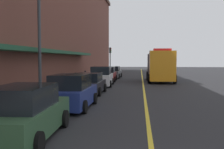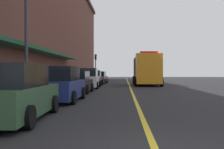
{
  "view_description": "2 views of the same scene",
  "coord_description": "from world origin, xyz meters",
  "px_view_note": "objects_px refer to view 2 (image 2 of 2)",
  "views": [
    {
      "loc": [
        -0.34,
        -4.78,
        2.57
      ],
      "look_at": [
        -2.89,
        19.61,
        1.13
      ],
      "focal_mm": 42.91,
      "sensor_mm": 36.0,
      "label": 1
    },
    {
      "loc": [
        -0.59,
        -4.87,
        1.48
      ],
      "look_at": [
        -1.58,
        17.32,
        1.29
      ],
      "focal_mm": 43.54,
      "sensor_mm": 36.0,
      "label": 2
    }
  ],
  "objects_px": {
    "street_lamp_left": "(26,19)",
    "traffic_light_near": "(96,62)",
    "parked_car_4": "(94,78)",
    "parking_meter_2": "(84,76)",
    "parked_car_3": "(88,79)",
    "parked_car_2": "(76,83)",
    "parking_meter_0": "(62,78)",
    "parked_car_1": "(60,85)",
    "utility_truck": "(146,70)",
    "parked_car_5": "(99,78)",
    "parking_meter_1": "(71,77)",
    "parked_car_0": "(14,94)"
  },
  "relations": [
    {
      "from": "parked_car_4",
      "to": "parked_car_3",
      "type": "bearing_deg",
      "value": 179.09
    },
    {
      "from": "parked_car_0",
      "to": "street_lamp_left",
      "type": "bearing_deg",
      "value": 14.76
    },
    {
      "from": "parked_car_2",
      "to": "parked_car_4",
      "type": "height_order",
      "value": "parked_car_4"
    },
    {
      "from": "parked_car_5",
      "to": "utility_truck",
      "type": "distance_m",
      "value": 7.85
    },
    {
      "from": "parked_car_4",
      "to": "parking_meter_2",
      "type": "height_order",
      "value": "parked_car_4"
    },
    {
      "from": "traffic_light_near",
      "to": "parked_car_0",
      "type": "bearing_deg",
      "value": -87.94
    },
    {
      "from": "parked_car_0",
      "to": "parking_meter_1",
      "type": "distance_m",
      "value": 16.14
    },
    {
      "from": "parking_meter_0",
      "to": "street_lamp_left",
      "type": "relative_size",
      "value": 0.19
    },
    {
      "from": "parked_car_1",
      "to": "parked_car_4",
      "type": "relative_size",
      "value": 1.01
    },
    {
      "from": "parked_car_1",
      "to": "parking_meter_0",
      "type": "xyz_separation_m",
      "value": [
        -1.5,
        7.06,
        0.23
      ]
    },
    {
      "from": "parked_car_3",
      "to": "parking_meter_2",
      "type": "xyz_separation_m",
      "value": [
        -1.39,
        6.47,
        0.2
      ]
    },
    {
      "from": "parked_car_5",
      "to": "utility_truck",
      "type": "height_order",
      "value": "utility_truck"
    },
    {
      "from": "utility_truck",
      "to": "parking_meter_1",
      "type": "relative_size",
      "value": 5.78
    },
    {
      "from": "parking_meter_1",
      "to": "traffic_light_near",
      "type": "relative_size",
      "value": 0.31
    },
    {
      "from": "parked_car_0",
      "to": "traffic_light_near",
      "type": "xyz_separation_m",
      "value": [
        -1.31,
        36.43,
        2.35
      ]
    },
    {
      "from": "parked_car_1",
      "to": "parked_car_5",
      "type": "relative_size",
      "value": 0.98
    },
    {
      "from": "parked_car_2",
      "to": "traffic_light_near",
      "type": "relative_size",
      "value": 0.98
    },
    {
      "from": "parked_car_4",
      "to": "utility_truck",
      "type": "relative_size",
      "value": 0.56
    },
    {
      "from": "parking_meter_0",
      "to": "parking_meter_2",
      "type": "xyz_separation_m",
      "value": [
        0.0,
        11.01,
        0.0
      ]
    },
    {
      "from": "parked_car_1",
      "to": "parking_meter_0",
      "type": "relative_size",
      "value": 3.29
    },
    {
      "from": "parking_meter_2",
      "to": "traffic_light_near",
      "type": "xyz_separation_m",
      "value": [
        0.06,
        13.0,
        2.1
      ]
    },
    {
      "from": "parked_car_1",
      "to": "street_lamp_left",
      "type": "bearing_deg",
      "value": 63.58
    },
    {
      "from": "street_lamp_left",
      "to": "traffic_light_near",
      "type": "height_order",
      "value": "street_lamp_left"
    },
    {
      "from": "parked_car_4",
      "to": "traffic_light_near",
      "type": "bearing_deg",
      "value": 3.81
    },
    {
      "from": "parking_meter_0",
      "to": "parking_meter_2",
      "type": "distance_m",
      "value": 11.01
    },
    {
      "from": "parked_car_2",
      "to": "parked_car_4",
      "type": "bearing_deg",
      "value": 0.62
    },
    {
      "from": "parked_car_2",
      "to": "parking_meter_1",
      "type": "relative_size",
      "value": 3.16
    },
    {
      "from": "parked_car_5",
      "to": "parking_meter_0",
      "type": "bearing_deg",
      "value": 176.46
    },
    {
      "from": "parked_car_5",
      "to": "traffic_light_near",
      "type": "bearing_deg",
      "value": 10.87
    },
    {
      "from": "parked_car_4",
      "to": "parking_meter_0",
      "type": "distance_m",
      "value": 9.85
    },
    {
      "from": "street_lamp_left",
      "to": "traffic_light_near",
      "type": "distance_m",
      "value": 30.03
    },
    {
      "from": "parked_car_3",
      "to": "parked_car_2",
      "type": "bearing_deg",
      "value": 177.81
    },
    {
      "from": "parked_car_0",
      "to": "parked_car_4",
      "type": "height_order",
      "value": "parked_car_0"
    },
    {
      "from": "parked_car_1",
      "to": "parking_meter_2",
      "type": "relative_size",
      "value": 3.29
    },
    {
      "from": "parked_car_5",
      "to": "parking_meter_1",
      "type": "height_order",
      "value": "parked_car_5"
    },
    {
      "from": "utility_truck",
      "to": "parking_meter_2",
      "type": "distance_m",
      "value": 7.37
    },
    {
      "from": "parking_meter_1",
      "to": "utility_truck",
      "type": "bearing_deg",
      "value": 41.47
    },
    {
      "from": "street_lamp_left",
      "to": "parked_car_4",
      "type": "bearing_deg",
      "value": 82.95
    },
    {
      "from": "parked_car_5",
      "to": "parking_meter_0",
      "type": "relative_size",
      "value": 3.35
    },
    {
      "from": "parked_car_4",
      "to": "parked_car_5",
      "type": "height_order",
      "value": "parked_car_4"
    },
    {
      "from": "parking_meter_0",
      "to": "parked_car_0",
      "type": "bearing_deg",
      "value": -83.7
    },
    {
      "from": "parked_car_5",
      "to": "parked_car_4",
      "type": "bearing_deg",
      "value": -179.15
    },
    {
      "from": "parking_meter_1",
      "to": "street_lamp_left",
      "type": "height_order",
      "value": "street_lamp_left"
    },
    {
      "from": "parked_car_3",
      "to": "street_lamp_left",
      "type": "height_order",
      "value": "street_lamp_left"
    },
    {
      "from": "parked_car_3",
      "to": "parking_meter_0",
      "type": "xyz_separation_m",
      "value": [
        -1.39,
        -4.54,
        0.2
      ]
    },
    {
      "from": "street_lamp_left",
      "to": "parked_car_3",
      "type": "bearing_deg",
      "value": 79.31
    },
    {
      "from": "parked_car_2",
      "to": "parking_meter_0",
      "type": "distance_m",
      "value": 1.91
    },
    {
      "from": "parked_car_5",
      "to": "parking_meter_2",
      "type": "distance_m",
      "value": 4.49
    },
    {
      "from": "parked_car_0",
      "to": "parked_car_5",
      "type": "relative_size",
      "value": 1.07
    },
    {
      "from": "parked_car_3",
      "to": "street_lamp_left",
      "type": "bearing_deg",
      "value": 167.82
    }
  ]
}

